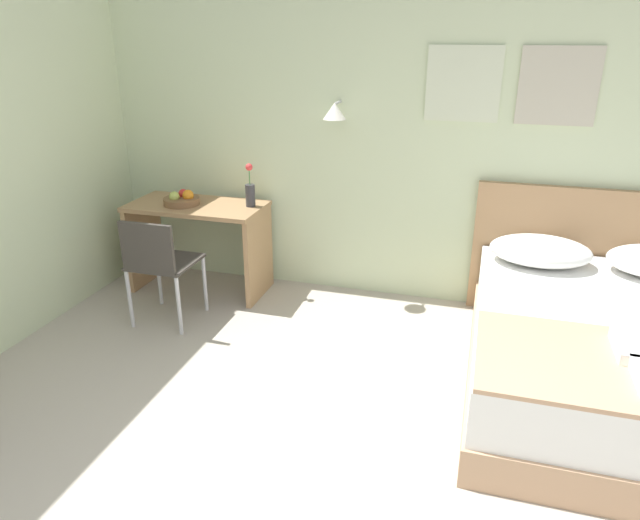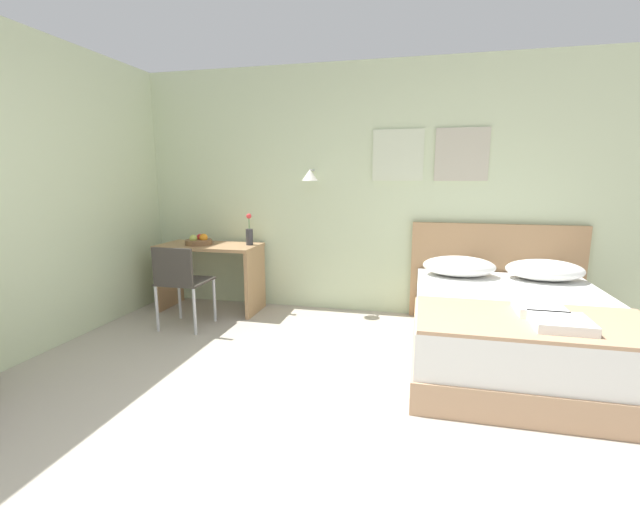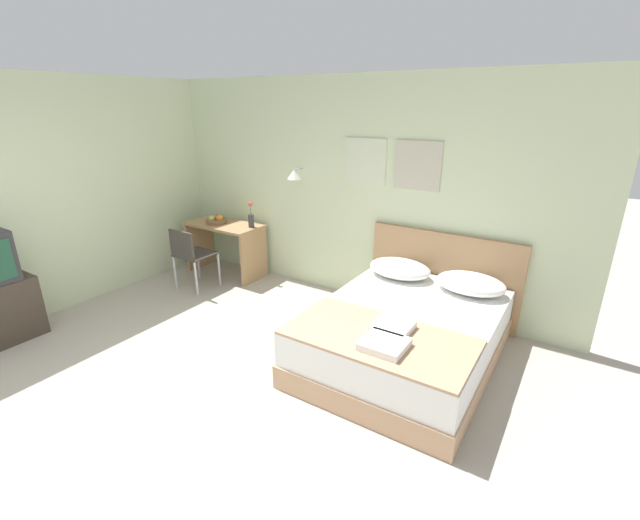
# 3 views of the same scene
# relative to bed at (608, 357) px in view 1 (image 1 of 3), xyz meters

# --- Properties ---
(wall_back) EXTENTS (5.77, 0.31, 2.65)m
(wall_back) POSITION_rel_bed_xyz_m (-1.37, 1.11, 1.07)
(wall_back) COLOR beige
(wall_back) RESTS_ON ground_plane
(bed) EXTENTS (1.56, 2.04, 0.53)m
(bed) POSITION_rel_bed_xyz_m (0.00, 0.00, 0.00)
(bed) COLOR tan
(bed) RESTS_ON ground_plane
(headboard) EXTENTS (1.68, 0.06, 1.01)m
(headboard) POSITION_rel_bed_xyz_m (0.00, 1.05, 0.24)
(headboard) COLOR #A87F56
(headboard) RESTS_ON ground_plane
(pillow_left) EXTENTS (0.68, 0.47, 0.19)m
(pillow_left) POSITION_rel_bed_xyz_m (-0.38, 0.73, 0.36)
(pillow_left) COLOR white
(pillow_left) RESTS_ON bed
(throw_blanket) EXTENTS (1.52, 0.81, 0.02)m
(throw_blanket) POSITION_rel_bed_xyz_m (0.00, -0.59, 0.28)
(throw_blanket) COLOR tan
(throw_blanket) RESTS_ON bed
(desk) EXTENTS (1.10, 0.56, 0.75)m
(desk) POSITION_rel_bed_xyz_m (-3.03, 0.73, 0.25)
(desk) COLOR #A87F56
(desk) RESTS_ON ground_plane
(desk_chair) EXTENTS (0.44, 0.44, 0.83)m
(desk_chair) POSITION_rel_bed_xyz_m (-3.01, 0.07, 0.24)
(desk_chair) COLOR #3D3833
(desk_chair) RESTS_ON ground_plane
(fruit_bowl) EXTENTS (0.29, 0.29, 0.12)m
(fruit_bowl) POSITION_rel_bed_xyz_m (-3.13, 0.69, 0.52)
(fruit_bowl) COLOR brown
(fruit_bowl) RESTS_ON desk
(flower_vase) EXTENTS (0.08, 0.08, 0.34)m
(flower_vase) POSITION_rel_bed_xyz_m (-2.58, 0.80, 0.60)
(flower_vase) COLOR #333338
(flower_vase) RESTS_ON desk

